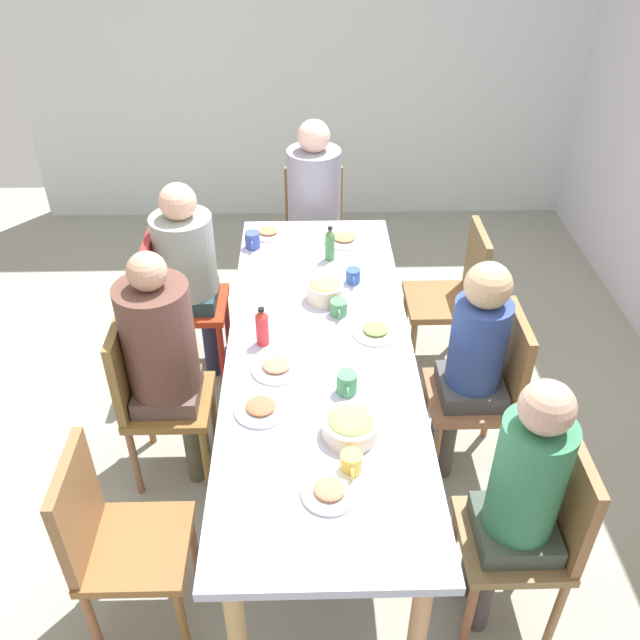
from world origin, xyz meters
The scene contains 30 objects.
ground_plane centered at (0.00, 0.00, 0.00)m, with size 6.79×6.79×0.00m, color gray.
wall_left centered at (-2.89, 0.00, 1.30)m, with size 0.12×4.44×2.60m, color silver.
dining_table centered at (0.00, 0.00, 0.69)m, with size 2.44×0.84×0.76m.
chair_0 centered at (0.00, -0.80, 0.51)m, with size 0.40×0.40×0.90m.
person_0 centered at (0.00, -0.71, 0.76)m, with size 0.33×0.33×1.26m.
chair_1 centered at (-1.60, 0.00, 0.51)m, with size 0.40×0.40×0.90m.
person_1 centered at (-1.51, 0.00, 0.77)m, with size 0.34×0.34×1.27m.
chair_2 centered at (-0.81, 0.80, 0.51)m, with size 0.40×0.40×0.90m.
chair_3 centered at (0.81, 0.80, 0.51)m, with size 0.40×0.40×0.90m.
person_3 centered at (0.81, 0.71, 0.72)m, with size 0.30×0.30×1.23m.
chair_4 centered at (0.00, 0.80, 0.51)m, with size 0.40×0.40×0.90m.
person_4 centered at (0.00, 0.71, 0.71)m, with size 0.30×0.30×1.19m.
chair_5 centered at (0.81, -0.80, 0.51)m, with size 0.40×0.40×0.90m.
chair_6 centered at (-0.81, -0.80, 0.51)m, with size 0.40×0.40×0.90m.
person_6 centered at (-0.81, -0.71, 0.73)m, with size 0.33×0.33×1.20m.
plate_0 centered at (-0.97, 0.16, 0.78)m, with size 0.24×0.24×0.04m.
plate_1 centered at (-0.09, 0.26, 0.78)m, with size 0.22×0.22×0.04m.
plate_2 centered at (0.84, 0.01, 0.78)m, with size 0.20×0.20×0.04m.
plate_3 centered at (-1.06, -0.27, 0.78)m, with size 0.21×0.21×0.04m.
plate_4 centered at (0.15, -0.19, 0.78)m, with size 0.22×0.22×0.04m.
plate_5 centered at (0.41, -0.25, 0.78)m, with size 0.22×0.22×0.04m.
bowl_0 centered at (-0.38, 0.03, 0.82)m, with size 0.18×0.18×0.11m.
bowl_1 centered at (0.55, 0.10, 0.81)m, with size 0.22×0.22×0.09m.
cup_0 centered at (0.31, 0.10, 0.81)m, with size 0.12×0.09×0.10m.
cup_1 centered at (-0.25, 0.10, 0.80)m, with size 0.12×0.08×0.07m.
cup_2 centered at (-0.53, 0.18, 0.80)m, with size 0.11×0.07×0.08m.
cup_3 centered at (-0.91, -0.35, 0.81)m, with size 0.12×0.08×0.09m.
cup_4 centered at (0.73, 0.10, 0.80)m, with size 0.12×0.08×0.08m.
bottle_0 centered at (-0.77, 0.07, 0.85)m, with size 0.05×0.05×0.20m.
bottle_1 centered at (-0.03, -0.26, 0.85)m, with size 0.06×0.06×0.19m.
Camera 1 is at (2.41, -0.06, 2.66)m, focal length 37.99 mm.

